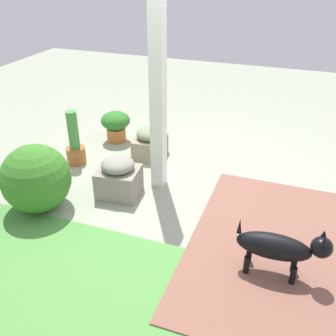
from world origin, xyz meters
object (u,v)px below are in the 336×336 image
at_px(terracotta_pot_broad, 116,124).
at_px(dog, 280,247).
at_px(stone_planter_mid, 119,177).
at_px(terracotta_pot_tall, 75,145).
at_px(porch_pillar, 158,82).
at_px(round_shrub, 36,179).
at_px(stone_planter_nearest, 150,143).

distance_m(terracotta_pot_broad, dog, 3.23).
relative_size(stone_planter_mid, terracotta_pot_tall, 0.69).
relative_size(porch_pillar, round_shrub, 3.41).
bearing_deg(dog, terracotta_pot_broad, -38.04).
height_order(stone_planter_mid, terracotta_pot_tall, terracotta_pot_tall).
xyz_separation_m(porch_pillar, terracotta_pot_tall, (1.23, -0.13, -1.00)).
relative_size(terracotta_pot_broad, dog, 0.58).
distance_m(porch_pillar, stone_planter_nearest, 1.29).
height_order(stone_planter_nearest, terracotta_pot_broad, terracotta_pot_broad).
relative_size(porch_pillar, terracotta_pot_broad, 5.62).
xyz_separation_m(terracotta_pot_broad, terracotta_pot_tall, (0.19, 0.80, -0.01)).
xyz_separation_m(terracotta_pot_tall, dog, (-2.73, 1.19, 0.05)).
height_order(stone_planter_nearest, round_shrub, round_shrub).
height_order(porch_pillar, round_shrub, porch_pillar).
distance_m(stone_planter_nearest, stone_planter_mid, 1.00).
xyz_separation_m(porch_pillar, stone_planter_mid, (0.35, 0.37, -1.04)).
bearing_deg(porch_pillar, round_shrub, 40.98).
height_order(porch_pillar, terracotta_pot_broad, porch_pillar).
relative_size(porch_pillar, stone_planter_mid, 5.05).
bearing_deg(dog, terracotta_pot_tall, -23.53).
bearing_deg(porch_pillar, stone_planter_mid, 46.86).
relative_size(stone_planter_nearest, dog, 0.61).
bearing_deg(porch_pillar, stone_planter_nearest, -59.22).
distance_m(stone_planter_nearest, dog, 2.52).
distance_m(stone_planter_nearest, terracotta_pot_tall, 0.99).
xyz_separation_m(stone_planter_mid, terracotta_pot_tall, (0.88, -0.50, 0.03)).
relative_size(terracotta_pot_broad, terracotta_pot_tall, 0.62).
bearing_deg(terracotta_pot_broad, porch_pillar, 138.27).
distance_m(stone_planter_mid, round_shrub, 0.89).
xyz_separation_m(stone_planter_mid, terracotta_pot_broad, (0.69, -1.30, 0.04)).
distance_m(stone_planter_mid, dog, 1.98).
distance_m(porch_pillar, terracotta_pot_tall, 1.59).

